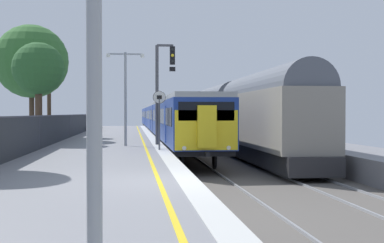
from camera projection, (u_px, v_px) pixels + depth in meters
ground at (272, 202)px, 13.05m from camera, size 17.40×110.00×1.21m
commuter_train_at_platform at (162, 118)px, 52.07m from camera, size 2.83×63.40×3.81m
freight_train_adjacent_track at (204, 113)px, 48.89m from camera, size 2.60×60.07×4.93m
signal_gantry at (162, 82)px, 27.25m from camera, size 1.10×0.24×5.53m
speed_limit_sign at (159, 113)px, 23.22m from camera, size 0.59×0.08×2.78m
platform_lamp_mid at (125, 90)px, 26.30m from camera, size 2.00×0.20×4.98m
background_tree_centre at (38, 71)px, 28.33m from camera, size 2.97×2.97×5.81m
background_tree_right at (31, 64)px, 32.26m from camera, size 4.79×4.79×7.52m
background_tree_back at (47, 59)px, 36.80m from camera, size 2.90×2.85×7.31m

